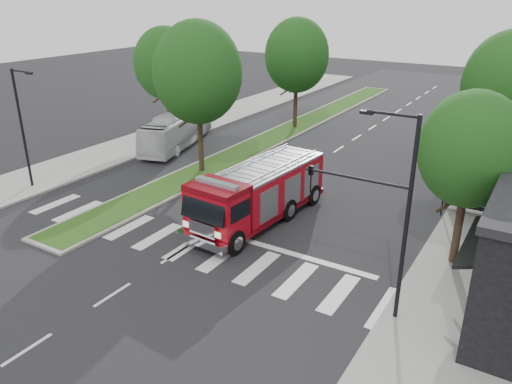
% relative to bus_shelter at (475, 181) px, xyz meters
% --- Properties ---
extents(ground, '(140.00, 140.00, 0.00)m').
position_rel_bus_shelter_xyz_m(ground, '(-11.20, -8.15, -2.04)').
color(ground, black).
rests_on(ground, ground).
extents(sidewalk_right, '(5.00, 80.00, 0.15)m').
position_rel_bus_shelter_xyz_m(sidewalk_right, '(1.30, 1.85, -1.96)').
color(sidewalk_right, gray).
rests_on(sidewalk_right, ground).
extents(sidewalk_left, '(5.00, 80.00, 0.15)m').
position_rel_bus_shelter_xyz_m(sidewalk_left, '(-25.70, 1.85, -1.96)').
color(sidewalk_left, gray).
rests_on(sidewalk_left, ground).
extents(median, '(3.00, 50.00, 0.15)m').
position_rel_bus_shelter_xyz_m(median, '(-17.20, 9.85, -1.96)').
color(median, gray).
rests_on(median, ground).
extents(bus_shelter, '(3.20, 1.60, 2.61)m').
position_rel_bus_shelter_xyz_m(bus_shelter, '(0.00, 0.00, 0.00)').
color(bus_shelter, black).
rests_on(bus_shelter, ground).
extents(tree_right_near, '(4.40, 4.40, 8.05)m').
position_rel_bus_shelter_xyz_m(tree_right_near, '(0.30, -6.15, 3.47)').
color(tree_right_near, black).
rests_on(tree_right_near, ground).
extents(tree_right_mid, '(5.60, 5.60, 9.72)m').
position_rel_bus_shelter_xyz_m(tree_right_mid, '(0.30, 5.85, 4.45)').
color(tree_right_mid, black).
rests_on(tree_right_mid, ground).
extents(tree_median_near, '(5.80, 5.80, 10.16)m').
position_rel_bus_shelter_xyz_m(tree_median_near, '(-17.20, -2.15, 4.77)').
color(tree_median_near, black).
rests_on(tree_median_near, ground).
extents(tree_median_far, '(5.60, 5.60, 9.72)m').
position_rel_bus_shelter_xyz_m(tree_median_far, '(-17.20, 11.85, 4.45)').
color(tree_median_far, black).
rests_on(tree_median_far, ground).
extents(tree_left_mid, '(5.20, 5.20, 9.16)m').
position_rel_bus_shelter_xyz_m(tree_left_mid, '(-25.20, 3.85, 4.12)').
color(tree_left_mid, black).
rests_on(tree_left_mid, ground).
extents(streetlight_right_near, '(4.08, 0.22, 8.00)m').
position_rel_bus_shelter_xyz_m(streetlight_right_near, '(-1.59, -11.65, 2.63)').
color(streetlight_right_near, black).
rests_on(streetlight_right_near, ground).
extents(streetlight_left_near, '(1.90, 0.20, 7.50)m').
position_rel_bus_shelter_xyz_m(streetlight_left_near, '(-24.56, -10.15, 2.16)').
color(streetlight_left_near, black).
rests_on(streetlight_left_near, ground).
extents(streetlight_right_far, '(2.11, 0.20, 8.00)m').
position_rel_bus_shelter_xyz_m(streetlight_right_far, '(-0.85, 11.85, 2.44)').
color(streetlight_right_far, black).
rests_on(streetlight_right_far, ground).
extents(fire_engine, '(3.63, 9.83, 3.34)m').
position_rel_bus_shelter_xyz_m(fire_engine, '(-9.78, -6.78, -0.44)').
color(fire_engine, '#67050D').
rests_on(fire_engine, ground).
extents(city_bus, '(4.95, 10.00, 2.72)m').
position_rel_bus_shelter_xyz_m(city_bus, '(-22.72, 1.90, -0.68)').
color(city_bus, silver).
rests_on(city_bus, ground).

